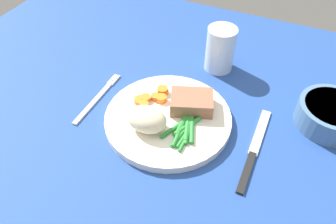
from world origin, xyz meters
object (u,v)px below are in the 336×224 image
at_px(salad_bowl, 331,114).
at_px(water_glass, 220,52).
at_px(dinner_plate, 168,118).
at_px(fork, 97,98).
at_px(knife, 254,150).
at_px(meat_portion, 192,102).

bearing_deg(salad_bowl, water_glass, 161.90).
xyz_separation_m(dinner_plate, water_glass, (0.04, 0.21, 0.04)).
bearing_deg(water_glass, fork, -133.55).
height_order(dinner_plate, water_glass, water_glass).
xyz_separation_m(knife, salad_bowl, (0.11, 0.13, 0.02)).
distance_m(dinner_plate, knife, 0.17).
xyz_separation_m(fork, water_glass, (0.20, 0.21, 0.04)).
relative_size(dinner_plate, knife, 1.20).
xyz_separation_m(fork, salad_bowl, (0.45, 0.13, 0.02)).
distance_m(fork, salad_bowl, 0.47).
relative_size(fork, water_glass, 1.62).
xyz_separation_m(knife, water_glass, (-0.14, 0.21, 0.04)).
xyz_separation_m(dinner_plate, meat_portion, (0.03, 0.04, 0.02)).
xyz_separation_m(water_glass, salad_bowl, (0.25, -0.08, -0.02)).
height_order(meat_portion, knife, meat_portion).
distance_m(dinner_plate, water_glass, 0.21).
relative_size(knife, water_glass, 2.01).
bearing_deg(knife, dinner_plate, -178.90).
relative_size(meat_portion, fork, 0.49).
height_order(fork, salad_bowl, salad_bowl).
distance_m(dinner_plate, meat_portion, 0.06).
height_order(meat_portion, fork, meat_portion).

